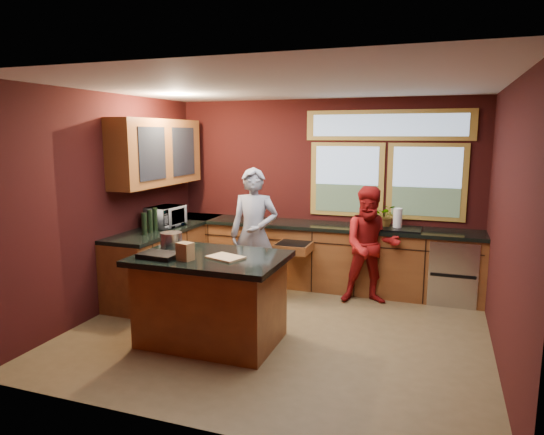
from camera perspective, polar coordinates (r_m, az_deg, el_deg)
The scene contains 14 objects.
floor at distance 5.67m, azimuth 0.92°, elevation -13.03°, with size 4.50×4.50×0.00m, color brown.
room_shell at distance 5.75m, azimuth -3.68°, elevation 5.79°, with size 4.52×4.02×2.71m.
back_counter at distance 7.03m, azimuth 6.90°, elevation -4.57°, with size 4.50×0.64×0.93m.
left_counter at distance 7.05m, azimuth -12.05°, elevation -4.65°, with size 0.64×2.30×0.93m.
island at distance 5.25m, azimuth -7.18°, elevation -9.41°, with size 1.55×1.05×0.95m.
person_grey at distance 6.41m, azimuth -2.13°, elevation -2.05°, with size 0.64×0.42×1.77m, color slate.
person_red at distance 6.42m, azimuth 11.54°, elevation -3.25°, with size 0.75×0.58×1.54m, color maroon.
microwave at distance 6.84m, azimuth -12.40°, elevation 0.09°, with size 0.52×0.35×0.29m, color #999999.
potted_plant at distance 6.83m, azimuth 13.30°, elevation 0.18°, with size 0.29×0.25×0.32m, color #999999.
paper_towel at distance 6.77m, azimuth 14.56°, elevation -0.12°, with size 0.12×0.12×0.28m, color white.
cutting_board at distance 4.98m, azimuth -5.49°, elevation -4.69°, with size 0.35×0.25×0.02m, color tan.
stock_pot at distance 5.48m, azimuth -11.76°, elevation -2.66°, with size 0.24×0.24×0.18m, color #B2B2B7.
paper_bag at distance 4.95m, azimuth -10.17°, elevation -3.95°, with size 0.15×0.12×0.18m, color brown.
black_tray at distance 5.12m, azimuth -13.08°, elevation -4.35°, with size 0.40×0.28×0.05m, color black.
Camera 1 is at (1.66, -4.95, 2.19)m, focal length 32.00 mm.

